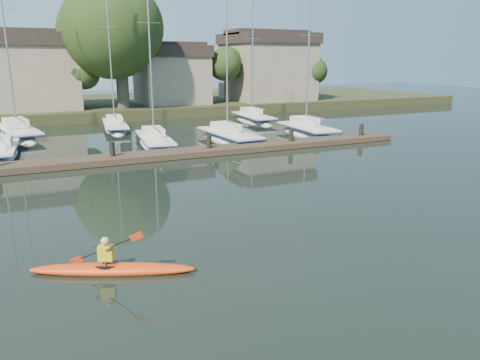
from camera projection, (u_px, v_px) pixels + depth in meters
name	position (u px, v px, depth m)	size (l,w,h in m)	color
ground	(277.00, 234.00, 16.07)	(160.00, 160.00, 0.00)	black
kayak	(112.00, 267.00, 13.10)	(4.53, 2.49, 1.50)	red
dock	(163.00, 155.00, 28.28)	(34.00, 2.00, 1.80)	#3F3224
sailboat_1	(2.00, 158.00, 29.21)	(2.38, 7.79, 12.57)	silver
sailboat_2	(155.00, 147.00, 32.80)	(2.93, 8.63, 14.01)	silver
sailboat_3	(229.00, 143.00, 34.41)	(2.66, 8.49, 13.51)	silver
sailboat_4	(307.00, 137.00, 37.27)	(2.79, 7.90, 13.21)	silver
sailboat_5	(19.00, 139.00, 36.31)	(3.93, 10.05, 16.23)	silver
sailboat_6	(115.00, 131.00, 40.04)	(2.99, 9.18, 14.33)	silver
sailboat_7	(253.00, 123.00, 44.99)	(2.78, 8.37, 13.27)	silver
shore	(109.00, 83.00, 51.22)	(90.00, 25.25, 12.75)	#28391C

